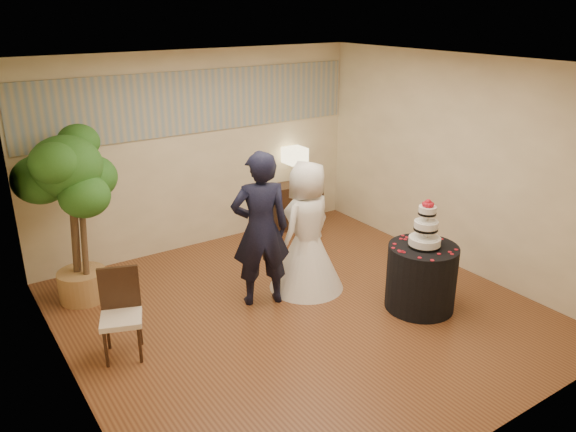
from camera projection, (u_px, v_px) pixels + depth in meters
floor at (300, 312)px, 6.53m from camera, size 5.00×5.00×0.00m
ceiling at (302, 64)px, 5.54m from camera, size 5.00×5.00×0.00m
wall_back at (200, 151)px, 7.97m from camera, size 5.00×0.06×2.80m
wall_front at (498, 290)px, 4.09m from camera, size 5.00×0.06×2.80m
wall_left at (59, 252)px, 4.73m from camera, size 0.06×5.00×2.80m
wall_right at (457, 164)px, 7.34m from camera, size 0.06×5.00×2.80m
mural_border at (198, 102)px, 7.71m from camera, size 4.90×0.02×0.85m
groom at (261, 229)px, 6.44m from camera, size 0.79×0.65×1.86m
bride at (307, 227)px, 6.83m from camera, size 1.16×1.16×1.64m
cake_table at (421, 277)px, 6.51m from camera, size 1.01×1.01×0.78m
wedding_cake at (426, 223)px, 6.27m from camera, size 0.37×0.37×0.57m
console at (295, 205)px, 8.95m from camera, size 0.88×0.45×0.71m
table_lamp at (295, 166)px, 8.73m from camera, size 0.31×0.31×0.58m
ficus_tree at (73, 217)px, 6.46m from camera, size 1.22×1.22×2.12m
side_chair at (121, 316)px, 5.56m from camera, size 0.55×0.56×0.91m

